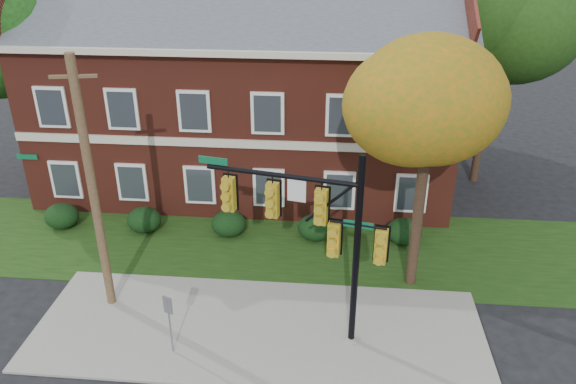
# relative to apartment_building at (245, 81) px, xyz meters

# --- Properties ---
(ground) EXTENTS (120.00, 120.00, 0.00)m
(ground) POSITION_rel_apartment_building_xyz_m (2.00, -11.95, -4.99)
(ground) COLOR black
(ground) RESTS_ON ground
(sidewalk) EXTENTS (14.00, 5.00, 0.08)m
(sidewalk) POSITION_rel_apartment_building_xyz_m (2.00, -10.95, -4.95)
(sidewalk) COLOR gray
(sidewalk) RESTS_ON ground
(grass_strip) EXTENTS (30.00, 6.00, 0.04)m
(grass_strip) POSITION_rel_apartment_building_xyz_m (2.00, -5.95, -4.97)
(grass_strip) COLOR #193811
(grass_strip) RESTS_ON ground
(apartment_building) EXTENTS (18.80, 8.80, 9.74)m
(apartment_building) POSITION_rel_apartment_building_xyz_m (0.00, 0.00, 0.00)
(apartment_building) COLOR maroon
(apartment_building) RESTS_ON ground
(hedge_far_left) EXTENTS (1.40, 1.26, 1.05)m
(hedge_far_left) POSITION_rel_apartment_building_xyz_m (-7.00, -5.25, -4.46)
(hedge_far_left) COLOR black
(hedge_far_left) RESTS_ON ground
(hedge_left) EXTENTS (1.40, 1.26, 1.05)m
(hedge_left) POSITION_rel_apartment_building_xyz_m (-3.50, -5.25, -4.46)
(hedge_left) COLOR black
(hedge_left) RESTS_ON ground
(hedge_center) EXTENTS (1.40, 1.26, 1.05)m
(hedge_center) POSITION_rel_apartment_building_xyz_m (0.00, -5.25, -4.46)
(hedge_center) COLOR black
(hedge_center) RESTS_ON ground
(hedge_right) EXTENTS (1.40, 1.26, 1.05)m
(hedge_right) POSITION_rel_apartment_building_xyz_m (3.50, -5.25, -4.46)
(hedge_right) COLOR black
(hedge_right) RESTS_ON ground
(hedge_far_right) EXTENTS (1.40, 1.26, 1.05)m
(hedge_far_right) POSITION_rel_apartment_building_xyz_m (7.00, -5.25, -4.46)
(hedge_far_right) COLOR black
(hedge_far_right) RESTS_ON ground
(tree_near_right) EXTENTS (4.50, 4.25, 8.58)m
(tree_near_right) POSITION_rel_apartment_building_xyz_m (7.22, -8.09, 1.68)
(tree_near_right) COLOR black
(tree_near_right) RESTS_ON ground
(tree_left_rear) EXTENTS (5.40, 5.10, 8.88)m
(tree_left_rear) POSITION_rel_apartment_building_xyz_m (-9.73, -1.12, 1.69)
(tree_left_rear) COLOR black
(tree_left_rear) RESTS_ON ground
(tree_right_rear) EXTENTS (6.30, 5.95, 10.62)m
(tree_right_rear) POSITION_rel_apartment_building_xyz_m (11.31, 0.86, 3.13)
(tree_right_rear) COLOR black
(tree_right_rear) RESTS_ON ground
(traffic_signal) EXTENTS (5.43, 1.26, 6.16)m
(traffic_signal) POSITION_rel_apartment_building_xyz_m (3.80, -10.97, -1.16)
(traffic_signal) COLOR gray
(traffic_signal) RESTS_ON ground
(utility_pole) EXTENTS (1.30, 0.33, 8.37)m
(utility_pole) POSITION_rel_apartment_building_xyz_m (-3.09, -10.05, -0.74)
(utility_pole) COLOR brown
(utility_pole) RESTS_ON ground
(sign_post) EXTENTS (0.29, 0.14, 2.06)m
(sign_post) POSITION_rel_apartment_building_xyz_m (-0.39, -12.20, -3.59)
(sign_post) COLOR slate
(sign_post) RESTS_ON ground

